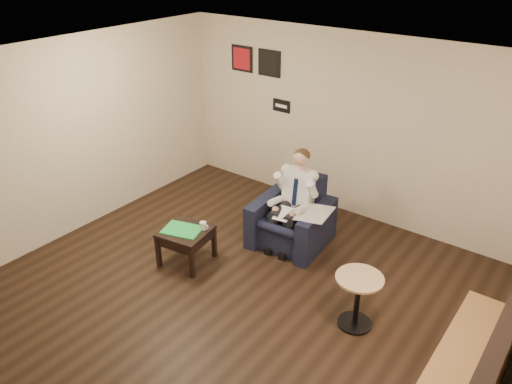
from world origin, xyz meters
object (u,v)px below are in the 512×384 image
Objects in this scene: armchair at (291,213)px; banquette at (466,359)px; cafe_table at (357,301)px; coffee_mug at (203,226)px; seated_man at (287,206)px; green_folder at (182,230)px; smartphone at (196,225)px; side_table at (187,246)px.

armchair is 3.18m from banquette.
coffee_mug is at bearing -177.87° from cafe_table.
armchair is 0.75× the size of seated_man.
armchair is 1.99× the size of green_folder.
seated_man reaches higher than coffee_mug.
cafe_table reaches higher than green_folder.
armchair is 6.41× the size of smartphone.
banquette reaches higher than green_folder.
side_table is at bearing -133.38° from seated_man.
coffee_mug is 0.68× the size of smartphone.
banquette is 3.89× the size of cafe_table.
armchair is 1.28m from coffee_mug.
cafe_table is (2.37, 0.06, -0.17)m from smartphone.
seated_man reaches higher than cafe_table.
green_folder is 3.21× the size of smartphone.
side_table is at bearing -130.13° from armchair.
armchair is 1.55m from green_folder.
coffee_mug is at bearing -7.10° from smartphone.
cafe_table is (2.39, 0.24, 0.08)m from side_table.
green_folder is 0.19× the size of banquette.
armchair is at bearing 52.52° from smartphone.
smartphone is at bearing -178.52° from cafe_table.
seated_man is 3.11m from banquette.
side_table is 2.41m from cafe_table.
coffee_mug is at bearing 173.24° from banquette.
cafe_table is (1.53, -0.99, -0.15)m from armchair.
green_folder is 4.74× the size of coffee_mug.
smartphone is 2.37m from cafe_table.
cafe_table reaches higher than side_table.
side_table is 0.26m from green_folder.
green_folder is at bearing -130.44° from armchair.
smartphone is (-0.84, -1.05, 0.02)m from armchair.
coffee_mug is 2.23m from cafe_table.
cafe_table is at bearing 5.79° from side_table.
banquette is (2.80, -1.49, 0.18)m from armchair.
smartphone is (0.03, 0.18, 0.25)m from side_table.
banquette is 1.41m from cafe_table.
smartphone is at bearing -133.64° from armchair.
seated_man is 1.97× the size of cafe_table.
green_folder reaches higher than side_table.
seated_man reaches higher than side_table.
seated_man is (0.01, -0.12, 0.18)m from armchair.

